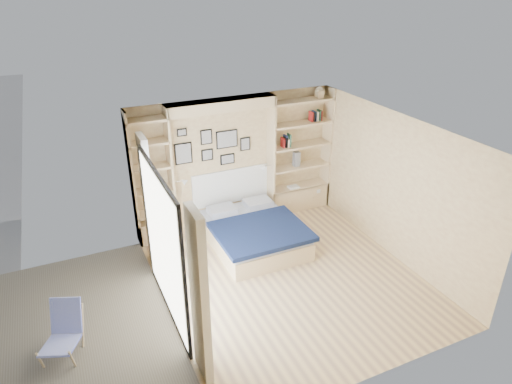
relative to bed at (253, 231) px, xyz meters
name	(u,v)px	position (x,y,z in m)	size (l,w,h in m)	color
ground	(288,277)	(0.10, -1.15, -0.26)	(4.50, 4.50, 0.00)	#DBBA7D
room_shell	(230,186)	(-0.29, 0.37, 0.81)	(4.50, 4.50, 4.50)	beige
bed	(253,231)	(0.00, 0.00, 0.00)	(1.58, 2.07, 1.07)	beige
photo_gallery	(212,146)	(-0.36, 1.07, 1.34)	(1.48, 0.02, 0.82)	black
reading_lamps	(225,174)	(-0.20, 0.85, 0.84)	(1.92, 0.12, 0.15)	silver
shelf_decor	(289,134)	(1.18, 0.91, 1.42)	(3.53, 0.23, 2.03)	#A51E1E
deck	(52,344)	(-3.50, -1.15, -0.26)	(3.20, 4.00, 0.05)	#706552
deck_chair	(63,331)	(-3.32, -1.36, 0.07)	(0.65, 0.80, 0.70)	tan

